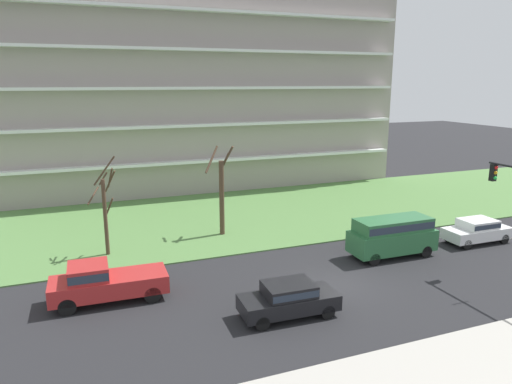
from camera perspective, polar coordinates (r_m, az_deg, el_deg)
The scene contains 10 objects.
ground at distance 25.22m, azimuth 9.90°, elevation -11.02°, with size 160.00×160.00×0.00m, color #232326.
sidewalk_curb_near at distance 19.65m, azimuth 22.73°, elevation -19.18°, with size 80.00×4.00×0.15m, color #ADA89E.
grass_lawn_strip at distance 37.12m, azimuth -1.32°, elevation -2.78°, with size 80.00×16.00×0.08m, color #547F42.
apartment_building at distance 49.99m, azimuth -7.42°, elevation 12.44°, with size 38.21×14.86×19.34m.
tree_far_left at distance 29.43m, azimuth -17.70°, elevation -1.91°, with size 1.81×1.35×5.97m.
tree_left at distance 31.81m, azimuth -4.18°, elevation 0.05°, with size 1.96×1.49×6.14m.
van_green_near_left at distance 29.42m, azimuth 16.12°, elevation -4.88°, with size 5.22×2.06×2.36m.
pickup_red_center_left at distance 23.91m, azimuth -17.86°, elevation -10.23°, with size 5.46×2.18×1.95m.
sedan_white_center_right at distance 33.93m, azimuth 25.09°, elevation -4.15°, with size 4.42×1.86×1.57m.
sedan_black_near_right at distance 21.60m, azimuth 3.96°, elevation -12.61°, with size 4.47×1.97×1.57m.
Camera 1 is at (-12.22, -19.52, 10.28)m, focal length 33.20 mm.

